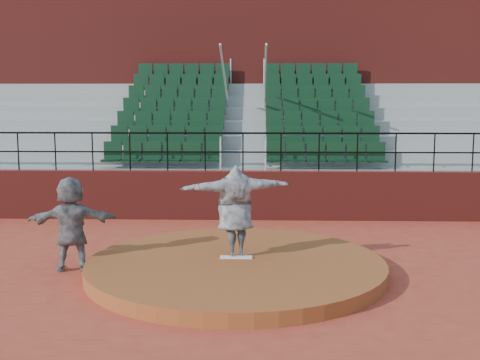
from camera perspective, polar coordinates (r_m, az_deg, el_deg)
name	(u,v)px	position (r m, az deg, el deg)	size (l,w,h in m)	color
ground	(236,273)	(11.26, -0.40, -8.83)	(90.00, 90.00, 0.00)	#B03B27
pitchers_mound	(236,267)	(11.22, -0.40, -8.21)	(5.50, 5.50, 0.25)	#984A22
pitching_rubber	(236,257)	(11.33, -0.37, -7.32)	(0.60, 0.15, 0.03)	white
boundary_wall	(243,195)	(15.99, 0.28, -1.44)	(24.00, 0.30, 1.30)	maroon
wall_railing	(243,143)	(15.83, 0.28, 3.49)	(24.04, 0.05, 1.03)	black
seating_deck	(246,153)	(19.51, 0.56, 2.58)	(24.00, 5.97, 4.63)	gray
press_box_facade	(248,89)	(23.38, 0.78, 8.62)	(24.00, 3.00, 7.10)	maroon
pitcher	(235,211)	(11.27, -0.45, -2.96)	(2.13, 0.58, 1.74)	black
fielder	(71,223)	(11.71, -15.69, -3.98)	(1.65, 0.53, 1.78)	black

